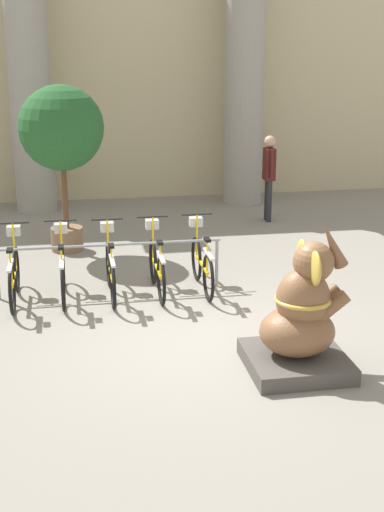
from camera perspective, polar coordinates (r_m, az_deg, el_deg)
ground_plane at (r=9.19m, az=1.09°, el=-6.65°), size 60.00×60.00×0.00m
building_facade at (r=16.94m, az=-4.59°, el=14.71°), size 20.00×0.20×6.00m
column_left at (r=15.90m, az=-12.84°, el=12.83°), size 1.11×1.11×5.16m
column_right at (r=16.37m, az=4.20°, el=13.32°), size 1.11×1.11×5.16m
bike_rack at (r=10.68m, az=-6.63°, el=0.09°), size 3.38×0.05×0.77m
bicycle_0 at (r=10.62m, az=-14.05°, el=-1.42°), size 0.48×1.67×1.09m
bicycle_1 at (r=10.61m, az=-10.30°, el=-1.18°), size 0.48×1.67×1.09m
bicycle_2 at (r=10.58m, az=-6.55°, el=-1.07°), size 0.48×1.67×1.09m
bicycle_3 at (r=10.68m, az=-2.84°, el=-0.80°), size 0.48×1.67×1.09m
bicycle_4 at (r=10.81m, az=0.79°, el=-0.56°), size 0.48×1.67×1.09m
elephant_statue at (r=8.27m, az=8.72°, el=-5.12°), size 1.14×1.14×1.79m
person_pedestrian at (r=14.85m, az=6.18°, el=6.86°), size 0.24×0.47×1.78m
potted_tree at (r=12.68m, az=-10.40°, el=9.67°), size 1.48×1.48×2.94m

